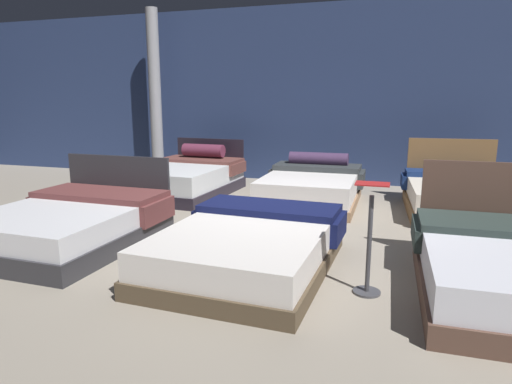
% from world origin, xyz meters
% --- Properties ---
extents(ground_plane, '(18.00, 18.00, 0.02)m').
position_xyz_m(ground_plane, '(0.00, 0.00, -0.01)').
color(ground_plane, gray).
extents(showroom_back_wall, '(18.00, 0.06, 3.50)m').
position_xyz_m(showroom_back_wall, '(0.00, 3.82, 1.75)').
color(showroom_back_wall, navy).
rests_on(showroom_back_wall, ground_plane).
extents(bed_0, '(1.75, 2.08, 0.93)m').
position_xyz_m(bed_0, '(-2.26, -1.07, 0.25)').
color(bed_0, '#2D2D32').
rests_on(bed_0, ground_plane).
extents(bed_1, '(1.70, 2.21, 0.50)m').
position_xyz_m(bed_1, '(-0.04, -1.17, 0.22)').
color(bed_1, brown).
rests_on(bed_1, ground_plane).
extents(bed_2, '(1.58, 2.06, 1.05)m').
position_xyz_m(bed_2, '(2.32, -1.16, 0.25)').
color(bed_2, brown).
rests_on(bed_2, ground_plane).
extents(bed_3, '(1.67, 2.23, 0.91)m').
position_xyz_m(bed_3, '(-2.25, 1.93, 0.28)').
color(bed_3, black).
rests_on(bed_3, ground_plane).
extents(bed_4, '(1.61, 1.97, 0.76)m').
position_xyz_m(bed_4, '(0.04, 1.85, 0.26)').
color(bed_4, '#8E6B4D').
rests_on(bed_4, ground_plane).
extents(bed_5, '(1.60, 2.02, 1.04)m').
position_xyz_m(bed_5, '(2.25, 1.85, 0.25)').
color(bed_5, brown).
rests_on(bed_5, ground_plane).
extents(price_sign, '(0.28, 0.24, 0.98)m').
position_xyz_m(price_sign, '(1.14, -1.44, 0.38)').
color(price_sign, '#3F3F44').
rests_on(price_sign, ground_plane).
extents(support_pillar, '(0.25, 0.25, 3.50)m').
position_xyz_m(support_pillar, '(-3.58, 3.28, 1.75)').
color(support_pillar, '#99999E').
rests_on(support_pillar, ground_plane).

